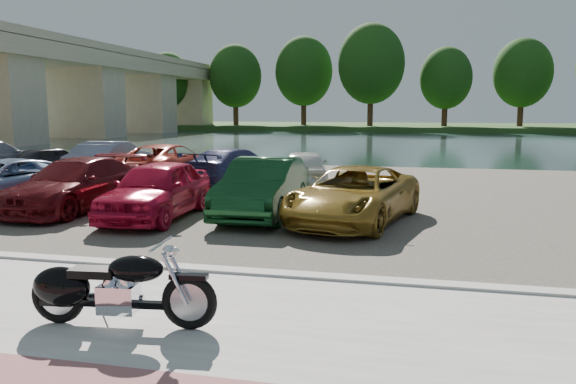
% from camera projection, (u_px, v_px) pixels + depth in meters
% --- Properties ---
extents(ground, '(200.00, 200.00, 0.00)m').
position_uv_depth(ground, '(185.00, 323.00, 7.16)').
color(ground, '#595447').
rests_on(ground, ground).
extents(promenade, '(60.00, 6.00, 0.10)m').
position_uv_depth(promenade, '(148.00, 352.00, 6.19)').
color(promenade, '#A29F99').
rests_on(promenade, ground).
extents(kerb, '(60.00, 0.30, 0.14)m').
position_uv_depth(kerb, '(234.00, 273.00, 9.08)').
color(kerb, '#A29F99').
rests_on(kerb, ground).
extents(parking_lot, '(60.00, 18.00, 0.04)m').
position_uv_depth(parking_lot, '(324.00, 195.00, 17.76)').
color(parking_lot, '#413C34').
rests_on(parking_lot, ground).
extents(river, '(120.00, 40.00, 0.00)m').
position_uv_depth(river, '(382.00, 142.00, 45.72)').
color(river, black).
rests_on(river, ground).
extents(far_bank, '(120.00, 24.00, 0.60)m').
position_uv_depth(far_bank, '(396.00, 127.00, 76.52)').
color(far_bank, '#21481A').
rests_on(far_bank, ground).
extents(bridge, '(7.00, 56.00, 8.55)m').
position_uv_depth(bridge, '(79.00, 78.00, 52.10)').
color(bridge, tan).
rests_on(bridge, ground).
extents(far_trees, '(70.25, 10.68, 12.52)m').
position_uv_depth(far_trees, '(432.00, 69.00, 68.52)').
color(far_trees, '#3C2116').
rests_on(far_trees, far_bank).
extents(motorcycle, '(2.33, 0.75, 1.05)m').
position_uv_depth(motorcycle, '(105.00, 288.00, 6.76)').
color(motorcycle, black).
rests_on(motorcycle, promenade).
extents(car_2, '(3.39, 5.01, 1.28)m').
position_uv_depth(car_2, '(0.00, 183.00, 15.59)').
color(car_2, '#829ABD').
rests_on(car_2, parking_lot).
extents(car_3, '(2.14, 4.78, 1.36)m').
position_uv_depth(car_3, '(76.00, 185.00, 14.85)').
color(car_3, '#530B0F').
rests_on(car_3, parking_lot).
extents(car_4, '(1.84, 4.24, 1.42)m').
position_uv_depth(car_4, '(156.00, 190.00, 13.72)').
color(car_4, '#A60B2A').
rests_on(car_4, parking_lot).
extents(car_5, '(1.59, 4.40, 1.45)m').
position_uv_depth(car_5, '(263.00, 188.00, 13.99)').
color(car_5, '#103C1A').
rests_on(car_5, parking_lot).
extents(car_6, '(3.20, 5.10, 1.31)m').
position_uv_depth(car_6, '(354.00, 195.00, 13.21)').
color(car_6, olive).
rests_on(car_6, parking_lot).
extents(car_8, '(2.54, 3.91, 1.24)m').
position_uv_depth(car_8, '(52.00, 161.00, 22.06)').
color(car_8, black).
rests_on(car_8, parking_lot).
extents(car_9, '(1.83, 4.52, 1.46)m').
position_uv_depth(car_9, '(112.00, 160.00, 21.40)').
color(car_9, slate).
rests_on(car_9, parking_lot).
extents(car_10, '(2.41, 5.11, 1.41)m').
position_uv_depth(car_10, '(167.00, 163.00, 20.53)').
color(car_10, '#A0291A').
rests_on(car_10, parking_lot).
extents(car_11, '(2.84, 4.80, 1.30)m').
position_uv_depth(car_11, '(234.00, 166.00, 19.85)').
color(car_11, navy).
rests_on(car_11, parking_lot).
extents(car_12, '(2.33, 4.14, 1.33)m').
position_uv_depth(car_12, '(304.00, 169.00, 18.95)').
color(car_12, silver).
rests_on(car_12, parking_lot).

